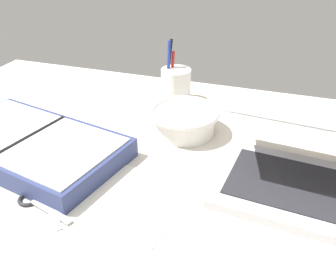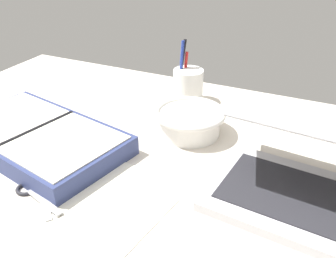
{
  "view_description": "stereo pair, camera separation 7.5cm",
  "coord_description": "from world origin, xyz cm",
  "views": [
    {
      "loc": [
        21.89,
        -54.06,
        45.72
      ],
      "look_at": [
        1.16,
        7.72,
        9.0
      ],
      "focal_mm": 40.0,
      "sensor_mm": 36.0,
      "label": 1
    },
    {
      "loc": [
        28.83,
        -51.28,
        45.72
      ],
      "look_at": [
        1.16,
        7.72,
        9.0
      ],
      "focal_mm": 40.0,
      "sensor_mm": 36.0,
      "label": 2
    }
  ],
  "objects": [
    {
      "name": "paper_sheet_front",
      "position": [
        -1.58,
        -11.37,
        2.08
      ],
      "size": [
        21.69,
        28.47,
        0.16
      ],
      "primitive_type": "cube",
      "rotation": [
        0.0,
        0.0,
        -0.14
      ],
      "color": "silver",
      "rests_on": "desk_top"
    },
    {
      "name": "pen_cup",
      "position": [
        -6.11,
        35.85,
        6.59
      ],
      "size": [
        8.05,
        8.05,
        16.37
      ],
      "color": "white",
      "rests_on": "desk_top"
    },
    {
      "name": "laptop",
      "position": [
        29.01,
        5.92,
        6.56
      ],
      "size": [
        34.25,
        28.78,
        16.75
      ],
      "rotation": [
        0.0,
        0.0,
        -0.1
      ],
      "color": "#B7B7BC",
      "rests_on": "desk_top"
    },
    {
      "name": "desk_top",
      "position": [
        0.0,
        0.0,
        1.0
      ],
      "size": [
        140.0,
        100.0,
        2.0
      ],
      "primitive_type": "cube",
      "color": "beige",
      "rests_on": "ground"
    },
    {
      "name": "bowl",
      "position": [
        1.17,
        19.35,
        5.3
      ],
      "size": [
        16.52,
        16.52,
        5.91
      ],
      "color": "silver",
      "rests_on": "desk_top"
    },
    {
      "name": "planner",
      "position": [
        -26.51,
        -0.21,
        4.23
      ],
      "size": [
        42.72,
        29.35,
        4.65
      ],
      "rotation": [
        0.0,
        0.0,
        -0.21
      ],
      "color": "navy",
      "rests_on": "desk_top"
    },
    {
      "name": "scissors",
      "position": [
        -16.14,
        -12.51,
        2.34
      ],
      "size": [
        12.47,
        9.44,
        0.8
      ],
      "rotation": [
        0.0,
        0.0,
        -0.5
      ],
      "color": "#B7B7BC",
      "rests_on": "desk_top"
    }
  ]
}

